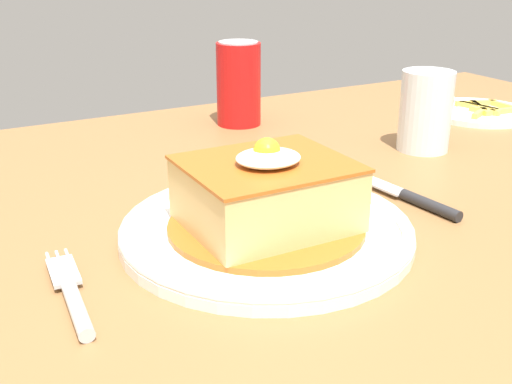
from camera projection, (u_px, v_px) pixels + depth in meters
dining_table at (280, 288)px, 0.69m from camera, size 1.46×0.92×0.72m
main_plate at (266, 230)px, 0.59m from camera, size 0.27×0.27×0.02m
sandwich_meal at (267, 197)px, 0.58m from camera, size 0.18×0.18×0.09m
fork at (73, 296)px, 0.49m from camera, size 0.03×0.14×0.01m
knife at (413, 198)px, 0.67m from camera, size 0.03×0.17×0.01m
soda_can at (239, 84)px, 0.95m from camera, size 0.07×0.07×0.12m
drinking_glass at (425, 116)px, 0.83m from camera, size 0.07×0.07×0.10m
side_plate_fries at (478, 112)px, 1.02m from camera, size 0.17×0.17×0.02m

